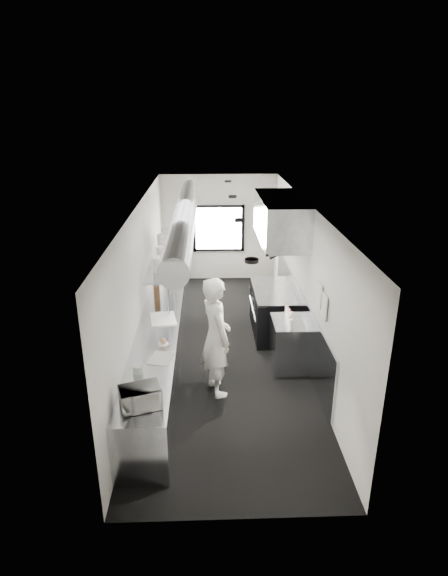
{
  "coord_description": "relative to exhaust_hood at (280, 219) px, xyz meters",
  "views": [
    {
      "loc": [
        -0.29,
        -7.94,
        4.38
      ],
      "look_at": [
        -0.01,
        -0.2,
        1.35
      ],
      "focal_mm": 28.89,
      "sensor_mm": 36.0,
      "label": 1
    }
  ],
  "objects": [
    {
      "name": "service_window",
      "position": [
        -1.1,
        3.26,
        -0.99
      ],
      "size": [
        1.36,
        0.05,
        1.25
      ],
      "color": "silver",
      "rests_on": "wall_back"
    },
    {
      "name": "wall_back",
      "position": [
        -1.1,
        3.3,
        -0.99
      ],
      "size": [
        3.0,
        0.02,
        2.8
      ],
      "primitive_type": "cube",
      "color": "beige",
      "rests_on": "floor"
    },
    {
      "name": "squeeze_bottle_e",
      "position": [
        0.01,
        -1.13,
        -1.4
      ],
      "size": [
        0.08,
        0.08,
        0.19
      ],
      "primitive_type": "cylinder",
      "rotation": [
        0.0,
        0.0,
        0.37
      ],
      "color": "white",
      "rests_on": "bottle_station"
    },
    {
      "name": "microwave",
      "position": [
        -2.25,
        -3.78,
        -1.35
      ],
      "size": [
        0.55,
        0.48,
        0.28
      ],
      "primitive_type": "imported",
      "rotation": [
        0.0,
        0.0,
        0.33
      ],
      "color": "silver",
      "rests_on": "prep_counter"
    },
    {
      "name": "far_work_table",
      "position": [
        -2.25,
        2.5,
        -1.94
      ],
      "size": [
        0.7,
        1.2,
        0.9
      ],
      "primitive_type": "cube",
      "color": "#989EA6",
      "rests_on": "floor"
    },
    {
      "name": "wall_cladding",
      "position": [
        0.38,
        -0.4,
        -1.84
      ],
      "size": [
        0.03,
        5.5,
        1.1
      ],
      "primitive_type": "cube",
      "color": "#989EA6",
      "rests_on": "wall_right"
    },
    {
      "name": "hvac_duct",
      "position": [
        -1.8,
        -0.3,
        0.16
      ],
      "size": [
        0.4,
        6.4,
        0.4
      ],
      "primitive_type": "cylinder",
      "rotation": [
        1.57,
        0.0,
        0.0
      ],
      "color": "#999CA1",
      "rests_on": "ceiling"
    },
    {
      "name": "floor",
      "position": [
        -1.1,
        -0.7,
        -2.39
      ],
      "size": [
        3.0,
        8.0,
        0.01
      ],
      "primitive_type": "cube",
      "color": "black",
      "rests_on": "ground"
    },
    {
      "name": "plate_stack_b",
      "position": [
        -2.27,
        0.01,
        -0.67
      ],
      "size": [
        0.29,
        0.29,
        0.29
      ],
      "primitive_type": "cylinder",
      "rotation": [
        0.0,
        0.0,
        -0.36
      ],
      "color": "white",
      "rests_on": "pass_shelf"
    },
    {
      "name": "bottle_station",
      "position": [
        0.05,
        -1.4,
        -1.94
      ],
      "size": [
        0.65,
        0.8,
        0.9
      ],
      "primitive_type": "cube",
      "color": "#989EA6",
      "rests_on": "floor"
    },
    {
      "name": "wall_front",
      "position": [
        -1.1,
        -4.7,
        -0.99
      ],
      "size": [
        3.0,
        0.02,
        2.8
      ],
      "primitive_type": "cube",
      "color": "beige",
      "rests_on": "floor"
    },
    {
      "name": "plate_stack_d",
      "position": [
        -2.27,
        1.11,
        -0.64
      ],
      "size": [
        0.25,
        0.25,
        0.37
      ],
      "primitive_type": "cylinder",
      "rotation": [
        0.0,
        0.0,
        0.06
      ],
      "color": "white",
      "rests_on": "pass_shelf"
    },
    {
      "name": "notice_sheet_b",
      "position": [
        0.37,
        -2.25,
        -0.84
      ],
      "size": [
        0.02,
        0.28,
        0.38
      ],
      "primitive_type": "cube",
      "color": "beige",
      "rests_on": "wall_right"
    },
    {
      "name": "knife_block",
      "position": [
        -2.39,
        -0.31,
        -1.36
      ],
      "size": [
        0.14,
        0.26,
        0.26
      ],
      "primitive_type": "cube",
      "rotation": [
        0.0,
        0.0,
        0.15
      ],
      "color": "#52341D",
      "rests_on": "prep_counter"
    },
    {
      "name": "range",
      "position": [
        -0.06,
        0.0,
        -1.92
      ],
      "size": [
        0.88,
        1.6,
        0.94
      ],
      "color": "black",
      "rests_on": "floor"
    },
    {
      "name": "wall_right",
      "position": [
        0.4,
        -0.7,
        -0.99
      ],
      "size": [
        0.02,
        8.0,
        2.8
      ],
      "primitive_type": "cube",
      "color": "beige",
      "rests_on": "floor"
    },
    {
      "name": "squeeze_bottle_d",
      "position": [
        0.01,
        -1.28,
        -1.4
      ],
      "size": [
        0.07,
        0.07,
        0.19
      ],
      "primitive_type": "cylinder",
      "rotation": [
        0.0,
        0.0,
        0.13
      ],
      "color": "white",
      "rests_on": "bottle_station"
    },
    {
      "name": "pastry",
      "position": [
        -2.1,
        -2.15,
        -1.43
      ],
      "size": [
        0.1,
        0.1,
        0.1
      ],
      "primitive_type": "sphere",
      "color": "tan",
      "rests_on": "small_plate"
    },
    {
      "name": "wall_left",
      "position": [
        -2.6,
        -0.7,
        -0.99
      ],
      "size": [
        0.02,
        8.0,
        2.8
      ],
      "primitive_type": "cube",
      "color": "beige",
      "rests_on": "floor"
    },
    {
      "name": "squeeze_bottle_a",
      "position": [
        -0.02,
        -1.7,
        -1.4
      ],
      "size": [
        0.08,
        0.08,
        0.19
      ],
      "primitive_type": "cylinder",
      "rotation": [
        0.0,
        0.0,
        0.26
      ],
      "color": "white",
      "rests_on": "bottle_station"
    },
    {
      "name": "notice_sheet_a",
      "position": [
        0.37,
        -1.9,
        -0.79
      ],
      "size": [
        0.02,
        0.28,
        0.38
      ],
      "primitive_type": "cube",
      "color": "beige",
      "rests_on": "wall_right"
    },
    {
      "name": "exhaust_hood",
      "position": [
        0.0,
        0.0,
        0.0
      ],
      "size": [
        0.81,
        2.2,
        0.88
      ],
      "color": "#989EA6",
      "rests_on": "ceiling"
    },
    {
      "name": "ceiling",
      "position": [
        -1.1,
        -0.7,
        0.41
      ],
      "size": [
        3.0,
        8.0,
        0.01
      ],
      "primitive_type": "cube",
      "color": "silver",
      "rests_on": "wall_back"
    },
    {
      "name": "line_cook",
      "position": [
        -1.28,
        -2.11,
        -1.4
      ],
      "size": [
        0.69,
        0.84,
        1.99
      ],
      "primitive_type": "imported",
      "rotation": [
        0.0,
        0.0,
        1.92
      ],
      "color": "silver",
      "rests_on": "floor"
    },
    {
      "name": "cutting_board",
      "position": [
        -2.19,
        -1.23,
        -1.48
      ],
      "size": [
        0.52,
        0.64,
        0.02
      ],
      "primitive_type": "cube",
      "rotation": [
        0.0,
        0.0,
        0.17
      ],
      "color": "white",
      "rests_on": "prep_counter"
    },
    {
      "name": "squeeze_bottle_b",
      "position": [
        -0.02,
        -1.53,
        -1.4
      ],
      "size": [
        0.07,
        0.07,
        0.19
      ],
      "primitive_type": "cylinder",
      "rotation": [
        0.0,
        0.0,
        0.09
      ],
      "color": "white",
      "rests_on": "bottle_station"
    },
    {
      "name": "plate_stack_a",
      "position": [
        -2.28,
        -0.59,
        -0.68
      ],
      "size": [
        0.26,
        0.26,
        0.27
      ],
      "primitive_type": "cylinder",
      "rotation": [
        0.0,
        0.0,
        0.1
      ],
      "color": "white",
      "rests_on": "pass_shelf"
    },
    {
      "name": "deli_tub_a",
      "position": [
        -2.44,
        -3.44,
        -1.44
      ],
      "size": [
        0.15,
        0.15,
        0.1
      ],
      "primitive_type": "cylinder",
      "rotation": [
        0.0,
        0.0,
        0.09
      ],
      "color": "#A1AB9D",
      "rests_on": "prep_counter"
    },
    {
      "name": "pass_shelf",
      "position": [
        -2.29,
        0.3,
        -0.86
      ],
      "size": [
        0.45,
        3.0,
        0.68
      ],
      "color": "#989EA6",
      "rests_on": "prep_counter"
    },
    {
      "name": "plate_stack_c",
      "position": [
        -2.3,
        0.63,
        -0.63
      ],
      "size": [
        0.28,
        0.28,
        0.38
      ],
      "primitive_type": "cylinder",
      "rotation": [
        0.0,
        0.0,
        -0.06
      ],
      "color": "white",
      "rests_on": "pass_shelf"
    },
    {
      "name": "deli_tub_b",
      "position": [
        -2.39,
        -2.97,
        -1.43
      ],
      "size": [
        0.16,
        0.16,
        0.11
      ],
      "primitive_type": "cylinder",
      "rotation": [
        0.0,
        0.0,
        0.01
      ],
      "color": "#A1AB9D",
      "rests_on": "prep_counter"
    },
    {
      "name": "newspaper",
      "position": [
        -2.1,
        -2.6,
        -1.49
      ],
      "size": [
        0.4,
        0.46,
        0.01
      ],
      "primitive_type": "cube",
      "rotation": [
        0.0,
        0.0,
        -0.24
      ],
      "color": "silver",
      "rests_on": "prep_counter"
    },
    {
      "name": "small_plate",
      "position": [
        -2.1,
        -2.15,
        -1.48
      ],
      "size": [
        0.19,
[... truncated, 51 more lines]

